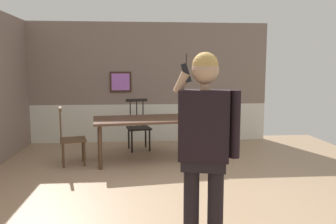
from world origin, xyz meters
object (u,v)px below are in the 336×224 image
object	(u,v)px
dining_table	(145,123)
chair_near_window	(71,138)
chair_at_table_head	(138,126)
person_figure	(205,139)
chair_by_doorway	(213,131)

from	to	relation	value
dining_table	chair_near_window	xyz separation A→B (m)	(-1.27, -0.17, -0.21)
dining_table	chair_near_window	size ratio (longest dim) A/B	1.87
dining_table	chair_at_table_head	bearing A→B (deg)	97.65
dining_table	chair_near_window	distance (m)	1.30
dining_table	person_figure	size ratio (longest dim) A/B	1.06
chair_near_window	chair_at_table_head	world-z (taller)	chair_at_table_head
chair_at_table_head	person_figure	bearing A→B (deg)	86.65
chair_by_doorway	person_figure	bearing A→B (deg)	161.92
person_figure	chair_at_table_head	bearing A→B (deg)	-67.21
dining_table	chair_near_window	world-z (taller)	chair_near_window
chair_by_doorway	chair_at_table_head	xyz separation A→B (m)	(-1.39, 0.70, -0.00)
dining_table	chair_by_doorway	xyz separation A→B (m)	(1.27, 0.16, -0.20)
chair_near_window	chair_by_doorway	xyz separation A→B (m)	(2.55, 0.34, 0.01)
chair_near_window	person_figure	world-z (taller)	person_figure
chair_by_doorway	person_figure	size ratio (longest dim) A/B	0.57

